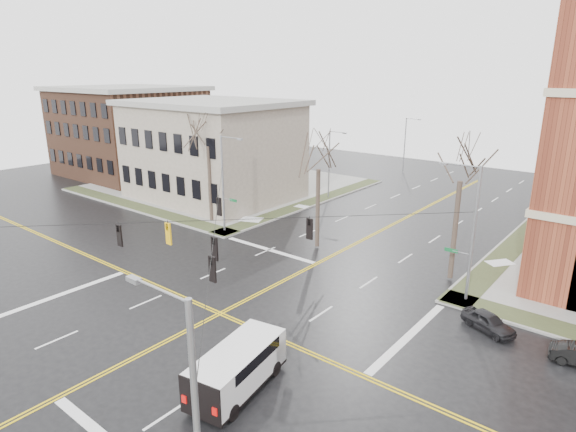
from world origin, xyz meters
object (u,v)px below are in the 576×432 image
Objects in this scene: tree_ne at (461,174)px; signal_pole_ne at (471,230)px; streetlight_north_a at (330,162)px; cargo_van at (240,364)px; parked_car_a at (488,322)px; signal_pole_se at (193,431)px; tree_nw_far at (208,141)px; tree_nw_near at (318,164)px; signal_pole_nw at (224,181)px; streetlight_north_b at (406,143)px.

signal_pole_ne is at bearing -54.68° from tree_ne.
streetlight_north_a reaches higher than cargo_van.
cargo_van is at bearing -107.89° from signal_pole_ne.
parked_car_a is (24.50, -19.48, -3.90)m from streetlight_north_a.
signal_pole_se is 35.94m from tree_nw_far.
tree_nw_near is at bearing 118.24° from signal_pole_se.
signal_pole_nw is 4.99m from tree_nw_far.
tree_ne is at bearing 7.55° from signal_pole_nw.
signal_pole_ne is 4.46m from tree_ne.
streetlight_north_a is at bearing 119.09° from signal_pole_se.
streetlight_north_b reaches higher than cargo_van.
signal_pole_ne is 1.12× the size of streetlight_north_a.
signal_pole_ne is 0.89× the size of tree_nw_near.
signal_pole_ne is 26.41m from tree_nw_far.
signal_pole_nw is 0.83× the size of tree_ne.
streetlight_north_b is (0.67, 36.50, -0.48)m from signal_pole_nw.
tree_nw_far is at bearing -105.56° from streetlight_north_a.
streetlight_north_a is 20.00m from streetlight_north_b.
signal_pole_nw is 0.80× the size of tree_nw_far.
tree_ne is (-1.94, 25.74, 2.93)m from signal_pole_se.
signal_pole_nw reaches higher than parked_car_a.
signal_pole_ne is 1.00× the size of signal_pole_se.
cargo_van is at bearing 126.18° from signal_pole_se.
signal_pole_se is 0.83× the size of tree_ne.
tree_nw_far is 24.27m from tree_ne.
streetlight_north_a is 36.70m from cargo_van.
parked_car_a is 30.02m from tree_nw_far.
signal_pole_ne is at bearing -36.90° from streetlight_north_a.
signal_pole_se is 45.20m from streetlight_north_a.
signal_pole_ne is 42.61m from streetlight_north_b.
signal_pole_nw is at bearing -91.05° from streetlight_north_b.
cargo_van is (-5.15, 7.04, -3.67)m from signal_pole_se.
tree_ne is (-4.47, 5.72, 7.32)m from parked_car_a.
signal_pole_nw is at bearing 106.52° from parked_car_a.
streetlight_north_b is (-21.97, 59.50, -0.48)m from signal_pole_se.
streetlight_north_a is (-21.97, 16.50, -0.48)m from signal_pole_ne.
signal_pole_ne is 5.87m from parked_car_a.
signal_pole_nw is 1.50× the size of cargo_van.
signal_pole_nw is at bearing 180.00° from signal_pole_ne.
signal_pole_se is 1.12× the size of streetlight_north_b.
streetlight_north_a is 1.00× the size of streetlight_north_b.
signal_pole_se is 0.89× the size of tree_nw_near.
tree_ne is at bearing -59.32° from streetlight_north_b.
signal_pole_nw and signal_pole_se have the same top height.
tree_nw_far is 1.11× the size of tree_nw_near.
cargo_van is (17.49, -15.96, -3.67)m from signal_pole_nw.
signal_pole_ne is 13.79m from tree_nw_near.
tree_nw_near reaches higher than signal_pole_nw.
streetlight_north_b is 0.71× the size of tree_nw_far.
signal_pole_ne is 1.00× the size of signal_pole_nw.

